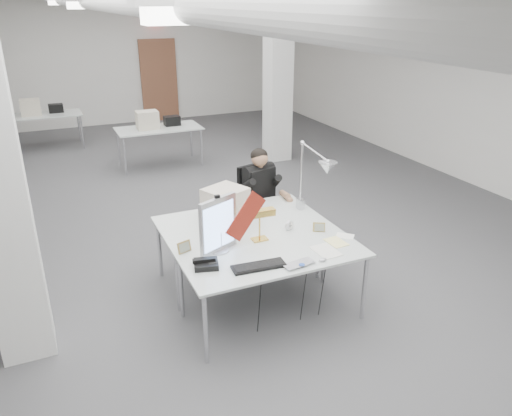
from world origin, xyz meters
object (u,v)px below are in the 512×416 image
Objects in this scene: office_chair at (258,209)px; bankers_lamp at (260,226)px; desk_main at (273,254)px; beige_monitor at (226,205)px; seated_person at (260,182)px; architect_lamp at (312,183)px; desk_phone at (206,264)px; laptop at (302,266)px; monitor at (218,225)px.

bankers_lamp reaches higher than office_chair.
beige_monitor reaches higher than desk_main.
seated_person is at bearing 18.39° from beige_monitor.
desk_main is at bearing -153.11° from architect_lamp.
desk_phone is (-0.68, -0.31, -0.13)m from bankers_lamp.
bankers_lamp is at bearing -127.91° from office_chair.
beige_monitor is at bearing 107.15° from bankers_lamp.
desk_main is 0.39m from laptop.
desk_phone is 0.54× the size of beige_monitor.
desk_main is 0.93m from beige_monitor.
monitor is 0.42m from desk_phone.
desk_main is 0.61m from monitor.
architect_lamp reaches higher than seated_person.
bankers_lamp is at bearing 90.92° from desk_main.
architect_lamp reaches higher than desk_main.
desk_main is 2.23× the size of architect_lamp.
beige_monitor reaches higher than desk_phone.
seated_person is (0.00, -0.05, 0.38)m from office_chair.
laptop is (0.59, -0.62, -0.27)m from monitor.
beige_monitor is (-0.70, -0.69, 0.43)m from office_chair.
laptop is 0.76× the size of beige_monitor.
beige_monitor is at bearing 151.97° from architect_lamp.
desk_phone is at bearing 147.46° from laptop.
laptop is at bearing -101.75° from beige_monitor.
architect_lamp reaches higher than desk_phone.
architect_lamp is at bearing -90.20° from seated_person.
beige_monitor is at bearing -152.15° from seated_person.
laptop is at bearing -70.74° from monitor.
monitor reaches higher than beige_monitor.
office_chair is at bearing 20.55° from beige_monitor.
desk_main is 1.73× the size of office_chair.
laptop is (-0.43, -1.90, -0.13)m from seated_person.
seated_person is (0.55, 1.53, 0.16)m from desk_main.
architect_lamp is at bearing -40.17° from beige_monitor.
laptop is 0.70m from bankers_lamp.
architect_lamp is at bearing 38.72° from desk_main.
seated_person is 1.97m from desk_phone.
desk_phone reaches higher than laptop.
laptop is at bearing -116.85° from office_chair.
architect_lamp reaches higher than bankers_lamp.
laptop is 1.01× the size of bankers_lamp.
desk_phone is (-1.23, -1.58, 0.26)m from office_chair.
desk_main is at bearing 14.70° from desk_phone.
monitor reaches higher than office_chair.
seated_person reaches higher than office_chair.
monitor is at bearing 125.45° from laptop.
architect_lamp is at bearing -7.74° from monitor.
desk_phone is (-1.23, -1.53, -0.12)m from seated_person.
monitor is 0.72m from beige_monitor.
monitor is 1.38× the size of beige_monitor.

